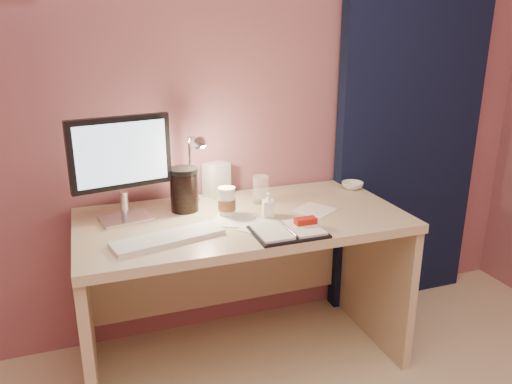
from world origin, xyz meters
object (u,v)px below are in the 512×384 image
object	(u,v)px
planner	(290,230)
monitor	(120,160)
clear_cup	(261,189)
keyboard	(168,238)
product_box	(216,180)
coffee_cup	(227,202)
dark_jar	(184,192)
desk_lamp	(190,164)
lotion_bottle	(268,205)
bowl	(352,185)
desk	(238,256)

from	to	relation	value
planner	monitor	bearing A→B (deg)	148.99
planner	clear_cup	bearing A→B (deg)	87.33
keyboard	product_box	distance (m)	0.56
coffee_cup	keyboard	bearing A→B (deg)	-146.70
dark_jar	desk_lamp	xyz separation A→B (m)	(0.03, 0.02, 0.12)
coffee_cup	product_box	bearing A→B (deg)	84.26
coffee_cup	clear_cup	world-z (taller)	clear_cup
monitor	coffee_cup	size ratio (longest dim) A/B	3.56
monitor	coffee_cup	bearing A→B (deg)	-22.33
planner	lotion_bottle	world-z (taller)	lotion_bottle
planner	coffee_cup	xyz separation A→B (m)	(-0.18, 0.28, 0.05)
planner	product_box	world-z (taller)	product_box
desk_lamp	monitor	bearing A→B (deg)	177.51
desk_lamp	bowl	bearing A→B (deg)	-11.99
desk_lamp	planner	bearing A→B (deg)	-66.35
keyboard	planner	world-z (taller)	planner
desk	desk_lamp	size ratio (longest dim) A/B	4.22
keyboard	bowl	distance (m)	1.05
bowl	dark_jar	world-z (taller)	dark_jar
desk	clear_cup	world-z (taller)	clear_cup
dark_jar	bowl	bearing A→B (deg)	2.05
lotion_bottle	bowl	bearing A→B (deg)	22.51
lotion_bottle	dark_jar	xyz separation A→B (m)	(-0.32, 0.19, 0.03)
dark_jar	desk	bearing A→B (deg)	-20.27
planner	desk_lamp	size ratio (longest dim) A/B	0.85
bowl	lotion_bottle	size ratio (longest dim) A/B	1.04
lotion_bottle	dark_jar	bearing A→B (deg)	149.14
keyboard	planner	size ratio (longest dim) A/B	1.54
planner	bowl	xyz separation A→B (m)	(0.53, 0.43, 0.01)
clear_cup	desk_lamp	size ratio (longest dim) A/B	0.39
monitor	clear_cup	xyz separation A→B (m)	(0.62, 0.02, -0.20)
keyboard	desk_lamp	xyz separation A→B (m)	(0.16, 0.32, 0.20)
bowl	desk	bearing A→B (deg)	-170.15
coffee_cup	dark_jar	bearing A→B (deg)	143.70
planner	coffee_cup	world-z (taller)	coffee_cup
bowl	product_box	xyz separation A→B (m)	(-0.68, 0.12, 0.06)
bowl	coffee_cup	bearing A→B (deg)	-168.05
monitor	desk_lamp	world-z (taller)	monitor
planner	lotion_bottle	distance (m)	0.21
keyboard	planner	distance (m)	0.47
dark_jar	monitor	bearing A→B (deg)	-171.47
keyboard	desk_lamp	world-z (taller)	desk_lamp
monitor	desk	bearing A→B (deg)	-16.74
desk_lamp	desk	bearing A→B (deg)	-40.35
dark_jar	desk_lamp	bearing A→B (deg)	25.83
bowl	desk_lamp	world-z (taller)	desk_lamp
planner	product_box	distance (m)	0.57
bowl	keyboard	bearing A→B (deg)	-161.16
lotion_bottle	monitor	bearing A→B (deg)	165.28
desk_lamp	coffee_cup	bearing A→B (deg)	-59.17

